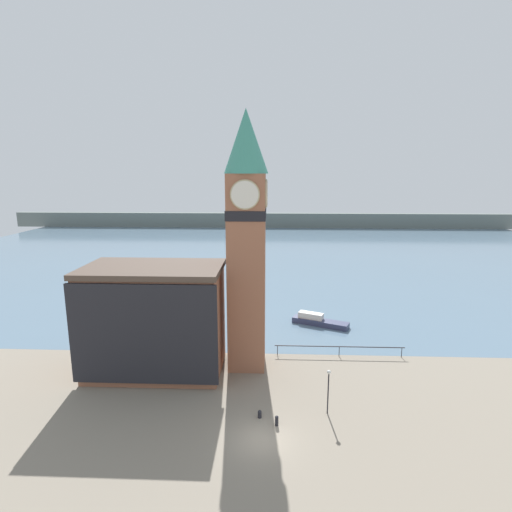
{
  "coord_description": "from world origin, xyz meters",
  "views": [
    {
      "loc": [
        0.61,
        -25.18,
        18.61
      ],
      "look_at": [
        -0.77,
        8.44,
        11.61
      ],
      "focal_mm": 28.0,
      "sensor_mm": 36.0,
      "label": 1
    }
  ],
  "objects_px": {
    "boat_near": "(318,321)",
    "mooring_bollard_near": "(277,420)",
    "lamp_post": "(328,383)",
    "pier_building": "(155,319)",
    "clock_tower": "(247,237)",
    "mooring_bollard_far": "(260,414)"
  },
  "relations": [
    {
      "from": "boat_near",
      "to": "mooring_bollard_near",
      "type": "distance_m",
      "value": 21.31
    },
    {
      "from": "lamp_post",
      "to": "pier_building",
      "type": "bearing_deg",
      "value": 157.17
    },
    {
      "from": "pier_building",
      "to": "mooring_bollard_near",
      "type": "bearing_deg",
      "value": -35.76
    },
    {
      "from": "clock_tower",
      "to": "mooring_bollard_near",
      "type": "distance_m",
      "value": 15.95
    },
    {
      "from": "clock_tower",
      "to": "pier_building",
      "type": "distance_m",
      "value": 11.64
    },
    {
      "from": "clock_tower",
      "to": "pier_building",
      "type": "height_order",
      "value": "clock_tower"
    },
    {
      "from": "pier_building",
      "to": "lamp_post",
      "type": "bearing_deg",
      "value": -22.83
    },
    {
      "from": "boat_near",
      "to": "mooring_bollard_far",
      "type": "distance_m",
      "value": 20.79
    },
    {
      "from": "clock_tower",
      "to": "boat_near",
      "type": "height_order",
      "value": "clock_tower"
    },
    {
      "from": "pier_building",
      "to": "mooring_bollard_near",
      "type": "distance_m",
      "value": 14.86
    },
    {
      "from": "boat_near",
      "to": "mooring_bollard_far",
      "type": "xyz_separation_m",
      "value": [
        -6.66,
        -19.69,
        -0.19
      ]
    },
    {
      "from": "pier_building",
      "to": "boat_near",
      "type": "bearing_deg",
      "value": 36.42
    },
    {
      "from": "clock_tower",
      "to": "lamp_post",
      "type": "height_order",
      "value": "clock_tower"
    },
    {
      "from": "pier_building",
      "to": "mooring_bollard_far",
      "type": "bearing_deg",
      "value": -35.78
    },
    {
      "from": "pier_building",
      "to": "lamp_post",
      "type": "distance_m",
      "value": 16.96
    },
    {
      "from": "clock_tower",
      "to": "mooring_bollard_far",
      "type": "distance_m",
      "value": 15.31
    },
    {
      "from": "lamp_post",
      "to": "mooring_bollard_near",
      "type": "bearing_deg",
      "value": -156.7
    },
    {
      "from": "boat_near",
      "to": "mooring_bollard_near",
      "type": "bearing_deg",
      "value": -80.64
    },
    {
      "from": "mooring_bollard_near",
      "to": "boat_near",
      "type": "bearing_deg",
      "value": 75.45
    },
    {
      "from": "boat_near",
      "to": "clock_tower",
      "type": "bearing_deg",
      "value": -102.69
    },
    {
      "from": "mooring_bollard_near",
      "to": "mooring_bollard_far",
      "type": "relative_size",
      "value": 1.29
    },
    {
      "from": "pier_building",
      "to": "mooring_bollard_far",
      "type": "distance_m",
      "value": 13.38
    }
  ]
}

